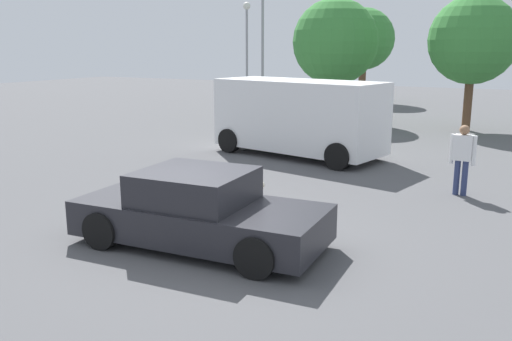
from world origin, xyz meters
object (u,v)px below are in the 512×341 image
object	(u,v)px
van_white	(298,116)
light_post_mid	(247,34)
pedestrian	(463,154)
sedan_foreground	(199,211)
dog	(254,186)
light_post_far	(263,22)

from	to	relation	value
van_white	light_post_mid	xyz separation A→B (m)	(-9.44, 13.90, 2.78)
pedestrian	light_post_mid	bearing A→B (deg)	45.99
light_post_mid	sedan_foreground	bearing A→B (deg)	-63.09
dog	light_post_mid	world-z (taller)	light_post_mid
dog	van_white	world-z (taller)	van_white
dog	light_post_mid	bearing A→B (deg)	126.89
sedan_foreground	light_post_mid	xyz separation A→B (m)	(-11.10, 21.87, 3.43)
sedan_foreground	dog	world-z (taller)	sedan_foreground
van_white	light_post_mid	bearing A→B (deg)	-44.02
dog	light_post_mid	size ratio (longest dim) A/B	0.10
sedan_foreground	light_post_far	size ratio (longest dim) A/B	0.65
sedan_foreground	dog	xyz separation A→B (m)	(-0.62, 3.14, -0.35)
light_post_far	van_white	bearing A→B (deg)	-57.65
pedestrian	dog	bearing A→B (deg)	124.03
dog	light_post_mid	xyz separation A→B (m)	(-10.48, 18.72, 3.78)
light_post_mid	light_post_far	bearing A→B (deg)	-50.92
van_white	light_post_far	bearing A→B (deg)	-45.84
dog	light_post_far	distance (m)	17.52
sedan_foreground	light_post_mid	size ratio (longest dim) A/B	0.74
van_white	light_post_far	size ratio (longest dim) A/B	0.83
van_white	pedestrian	distance (m)	5.70
dog	pedestrian	distance (m)	4.73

